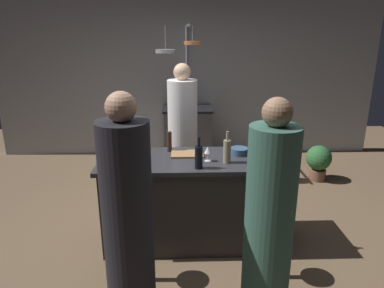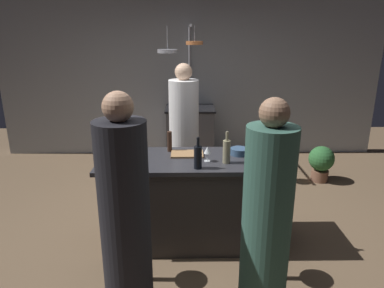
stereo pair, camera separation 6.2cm
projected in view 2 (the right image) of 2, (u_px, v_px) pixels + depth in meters
name	position (u px, v px, depth m)	size (l,w,h in m)	color
ground_plane	(192.00, 239.00, 3.70)	(9.00, 9.00, 0.00)	brown
back_wall	(190.00, 79.00, 6.02)	(6.40, 0.16, 2.60)	#9EA3A8
kitchen_island	(192.00, 200.00, 3.56)	(1.80, 0.72, 0.90)	#332D2B
stove_range	(190.00, 134.00, 5.90)	(0.80, 0.64, 0.89)	#47474C
chef	(184.00, 138.00, 4.42)	(0.36, 0.36, 1.72)	white
bar_stool_right	(258.00, 241.00, 3.00)	(0.28, 0.28, 0.68)	#4C4C51
guest_right	(266.00, 222.00, 2.52)	(0.35, 0.35, 1.68)	#33594C
bar_stool_left	(128.00, 242.00, 2.99)	(0.28, 0.28, 0.68)	#4C4C51
guest_left	(125.00, 219.00, 2.53)	(0.36, 0.36, 1.72)	black
overhead_pot_rack	(185.00, 64.00, 5.15)	(0.59, 1.35, 2.17)	gray
potted_plant	(321.00, 161.00, 5.07)	(0.36, 0.36, 0.52)	brown
cutting_board	(187.00, 154.00, 3.53)	(0.32, 0.22, 0.02)	#997047
pepper_mill	(170.00, 142.00, 3.60)	(0.05, 0.05, 0.21)	#382319
wine_bottle_dark	(198.00, 157.00, 3.15)	(0.07, 0.07, 0.29)	black
wine_bottle_red	(271.00, 153.00, 3.23)	(0.07, 0.07, 0.30)	#143319
wine_bottle_white	(227.00, 151.00, 3.28)	(0.07, 0.07, 0.30)	gray
wine_glass_by_chef	(252.00, 140.00, 3.66)	(0.07, 0.07, 0.15)	silver
wine_glass_near_right_guest	(207.00, 151.00, 3.32)	(0.07, 0.07, 0.15)	silver
mixing_bowl_blue	(239.00, 151.00, 3.53)	(0.18, 0.18, 0.07)	#334C6B
mixing_bowl_wooden	(121.00, 150.00, 3.54)	(0.18, 0.18, 0.08)	brown
mixing_bowl_steel	(113.00, 162.00, 3.26)	(0.21, 0.21, 0.06)	#B7B7BC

